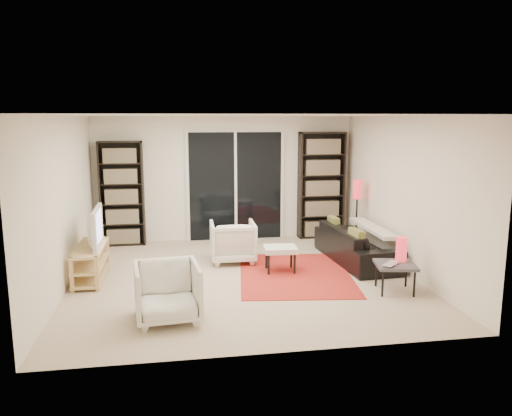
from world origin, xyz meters
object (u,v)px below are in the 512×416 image
(sofa, at_px, (356,244))
(floor_lamp, at_px, (357,197))
(ottoman, at_px, (280,250))
(side_table, at_px, (395,266))
(armchair_back, at_px, (233,241))
(armchair_front, at_px, (168,292))
(bookshelf_right, at_px, (321,185))
(bookshelf_left, at_px, (122,194))
(tv_stand, at_px, (91,262))

(sofa, height_order, floor_lamp, floor_lamp)
(ottoman, bearing_deg, side_table, -40.00)
(armchair_back, height_order, floor_lamp, floor_lamp)
(sofa, xyz_separation_m, armchair_front, (-3.08, -1.99, 0.06))
(bookshelf_right, height_order, ottoman, bookshelf_right)
(bookshelf_left, distance_m, bookshelf_right, 3.85)
(armchair_back, distance_m, floor_lamp, 2.46)
(tv_stand, relative_size, sofa, 0.62)
(armchair_back, bearing_deg, sofa, 172.23)
(tv_stand, height_order, sofa, sofa)
(bookshelf_right, bearing_deg, tv_stand, -153.74)
(armchair_back, xyz_separation_m, side_table, (2.03, -1.83, 0.02))
(bookshelf_left, xyz_separation_m, side_table, (3.93, -3.30, -0.62))
(tv_stand, distance_m, floor_lamp, 4.70)
(bookshelf_left, relative_size, bookshelf_right, 0.93)
(bookshelf_left, bearing_deg, armchair_back, -37.53)
(sofa, bearing_deg, side_table, 176.34)
(sofa, height_order, ottoman, sofa)
(armchair_front, xyz_separation_m, floor_lamp, (3.38, 2.82, 0.61))
(ottoman, relative_size, side_table, 0.85)
(sofa, height_order, armchair_front, armchair_front)
(tv_stand, xyz_separation_m, armchair_back, (2.19, 0.58, 0.08))
(bookshelf_left, height_order, floor_lamp, bookshelf_left)
(bookshelf_right, bearing_deg, armchair_front, -128.33)
(armchair_back, bearing_deg, tv_stand, 16.36)
(bookshelf_right, xyz_separation_m, floor_lamp, (0.39, -0.97, -0.10))
(armchair_front, bearing_deg, armchair_back, 59.88)
(ottoman, bearing_deg, armchair_front, -136.16)
(bookshelf_left, xyz_separation_m, armchair_front, (0.85, -3.79, -0.63))
(bookshelf_left, bearing_deg, ottoman, -39.97)
(bookshelf_right, xyz_separation_m, sofa, (0.09, -1.80, -0.76))
(sofa, bearing_deg, armchair_front, 119.46)
(bookshelf_left, bearing_deg, sofa, -24.52)
(side_table, bearing_deg, ottoman, 140.00)
(tv_stand, xyz_separation_m, side_table, (4.22, -1.26, 0.10))
(bookshelf_left, distance_m, tv_stand, 2.18)
(bookshelf_right, bearing_deg, bookshelf_left, 180.00)
(bookshelf_right, relative_size, tv_stand, 1.70)
(bookshelf_left, relative_size, armchair_front, 2.56)
(armchair_front, bearing_deg, tv_stand, 117.23)
(sofa, xyz_separation_m, ottoman, (-1.37, -0.35, 0.05))
(bookshelf_right, bearing_deg, side_table, -88.61)
(bookshelf_left, bearing_deg, tv_stand, -97.96)
(bookshelf_right, relative_size, sofa, 1.06)
(ottoman, relative_size, floor_lamp, 0.42)
(bookshelf_right, xyz_separation_m, side_table, (0.08, -3.30, -0.69))
(tv_stand, xyz_separation_m, ottoman, (2.85, -0.11, 0.08))
(tv_stand, distance_m, sofa, 4.23)
(bookshelf_left, height_order, tv_stand, bookshelf_left)
(sofa, bearing_deg, tv_stand, 89.89)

